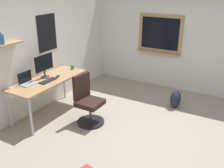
# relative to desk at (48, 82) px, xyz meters

# --- Properties ---
(ground_plane) EXTENTS (5.20, 5.20, 0.00)m
(ground_plane) POSITION_rel_desk_xyz_m (0.17, -2.04, -0.69)
(ground_plane) COLOR #9E9384
(ground_plane) RESTS_ON ground
(wall_back) EXTENTS (5.00, 0.30, 2.60)m
(wall_back) POSITION_rel_desk_xyz_m (0.16, 0.41, 0.62)
(wall_back) COLOR silver
(wall_back) RESTS_ON ground
(wall_right) EXTENTS (0.22, 5.00, 2.60)m
(wall_right) POSITION_rel_desk_xyz_m (2.61, -2.02, 0.61)
(wall_right) COLOR silver
(wall_right) RESTS_ON ground
(desk) EXTENTS (1.66, 0.66, 0.75)m
(desk) POSITION_rel_desk_xyz_m (0.00, 0.00, 0.00)
(desk) COLOR tan
(desk) RESTS_ON ground
(office_chair) EXTENTS (0.52, 0.52, 0.95)m
(office_chair) POSITION_rel_desk_xyz_m (0.10, -0.85, -0.28)
(office_chair) COLOR black
(office_chair) RESTS_ON ground
(laptop) EXTENTS (0.31, 0.21, 0.23)m
(laptop) POSITION_rel_desk_xyz_m (-0.37, 0.15, 0.12)
(laptop) COLOR #ADAFB5
(laptop) RESTS_ON desk
(monitor_primary) EXTENTS (0.46, 0.17, 0.46)m
(monitor_primary) POSITION_rel_desk_xyz_m (0.04, 0.11, 0.34)
(monitor_primary) COLOR #38383D
(monitor_primary) RESTS_ON desk
(keyboard) EXTENTS (0.37, 0.13, 0.02)m
(keyboard) POSITION_rel_desk_xyz_m (-0.08, -0.08, 0.08)
(keyboard) COLOR black
(keyboard) RESTS_ON desk
(computer_mouse) EXTENTS (0.10, 0.06, 0.03)m
(computer_mouse) POSITION_rel_desk_xyz_m (0.20, -0.08, 0.09)
(computer_mouse) COLOR #262628
(computer_mouse) RESTS_ON desk
(coffee_mug) EXTENTS (0.08, 0.08, 0.09)m
(coffee_mug) POSITION_rel_desk_xyz_m (0.73, -0.03, 0.11)
(coffee_mug) COLOR #338C4C
(coffee_mug) RESTS_ON desk
(backpack) EXTENTS (0.32, 0.22, 0.37)m
(backpack) POSITION_rel_desk_xyz_m (1.57, -2.11, -0.50)
(backpack) COLOR #1E2333
(backpack) RESTS_ON ground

